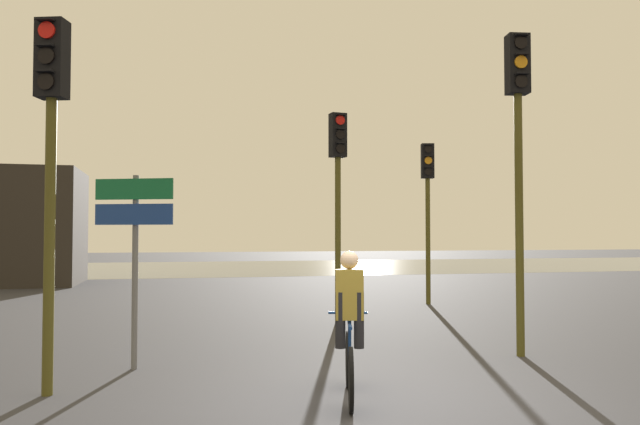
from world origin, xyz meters
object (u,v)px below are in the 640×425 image
object	(u,v)px
traffic_light_near_right	(518,133)
direction_sign_post	(134,235)
cyclist	(349,325)
traffic_light_center	(338,177)
traffic_light_far_right	(428,192)
traffic_light_near_left	(51,132)

from	to	relation	value
traffic_light_near_right	direction_sign_post	bearing A→B (deg)	4.76
direction_sign_post	cyclist	distance (m)	3.37
traffic_light_center	traffic_light_far_right	world-z (taller)	traffic_light_center
traffic_light_near_right	direction_sign_post	distance (m)	5.75
traffic_light_center	direction_sign_post	xyz separation A→B (m)	(-3.78, -3.54, -1.19)
traffic_light_near_left	cyclist	xyz separation A→B (m)	(3.23, -0.99, -2.14)
traffic_light_center	traffic_light_far_right	distance (m)	4.24
direction_sign_post	cyclist	size ratio (longest dim) A/B	1.56
cyclist	traffic_light_near_left	bearing A→B (deg)	177.12
traffic_light_near_right	traffic_light_center	size ratio (longest dim) A/B	1.12
direction_sign_post	traffic_light_far_right	bearing A→B (deg)	-115.15
traffic_light_near_left	cyclist	size ratio (longest dim) A/B	2.55
traffic_light_near_right	traffic_light_near_left	size ratio (longest dim) A/B	1.13
traffic_light_near_left	direction_sign_post	bearing A→B (deg)	-108.01
traffic_light_near_left	traffic_light_far_right	bearing A→B (deg)	-118.16
traffic_light_near_left	traffic_light_far_right	size ratio (longest dim) A/B	1.02
traffic_light_near_left	direction_sign_post	distance (m)	1.87
direction_sign_post	traffic_light_near_left	bearing A→B (deg)	76.56
traffic_light_far_right	cyclist	xyz separation A→B (m)	(-4.58, -8.53, -2.09)
traffic_light_near_left	traffic_light_far_right	world-z (taller)	traffic_light_near_left
traffic_light_center	traffic_light_far_right	bearing A→B (deg)	-145.32
traffic_light_near_right	traffic_light_far_right	bearing A→B (deg)	-93.25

